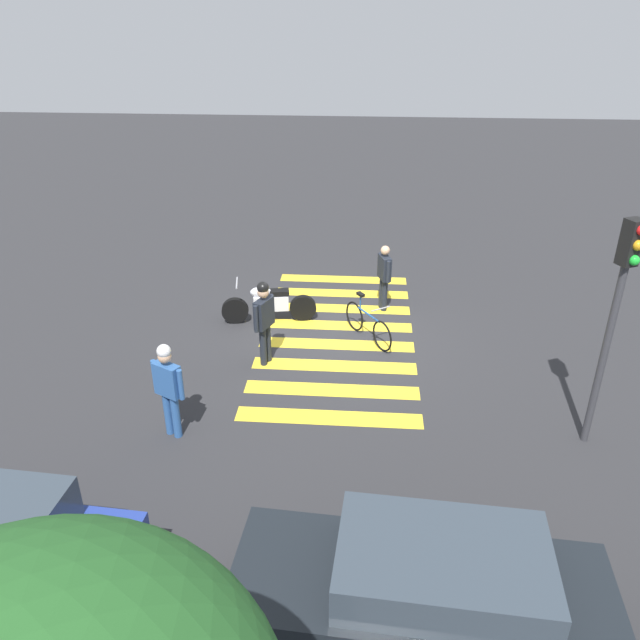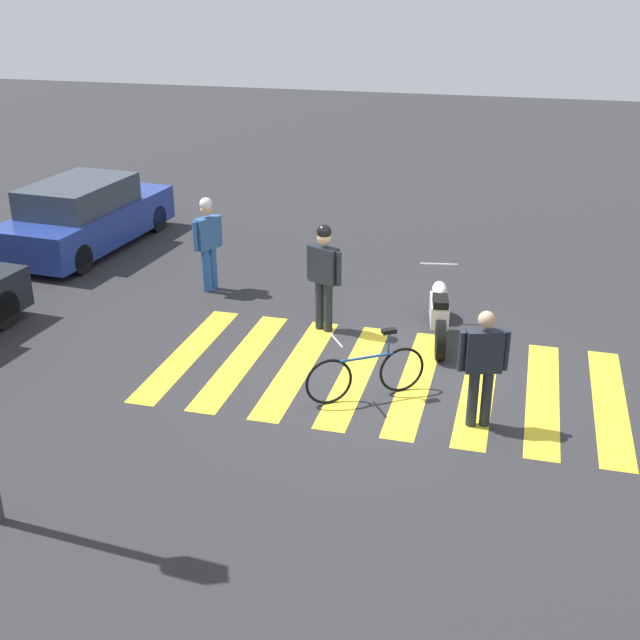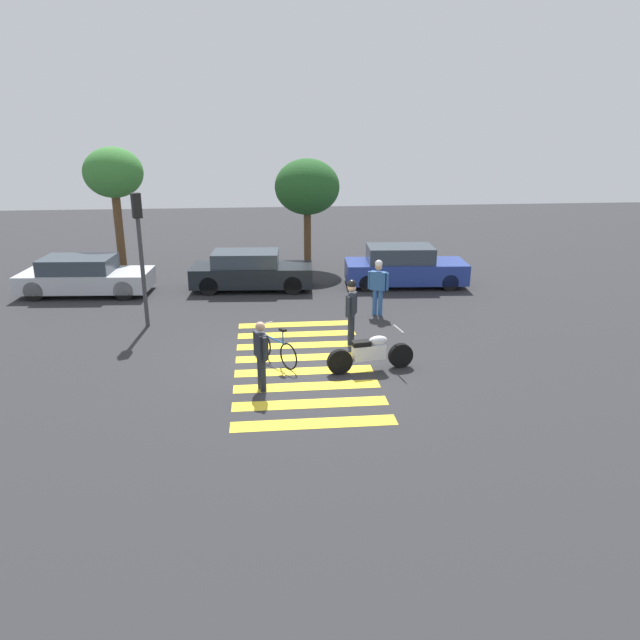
% 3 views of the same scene
% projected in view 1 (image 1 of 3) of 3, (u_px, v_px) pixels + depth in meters
% --- Properties ---
extents(ground_plane, '(60.00, 60.00, 0.00)m').
position_uv_depth(ground_plane, '(338.00, 335.00, 14.06)').
color(ground_plane, '#2B2B2D').
extents(police_motorcycle, '(2.19, 0.67, 1.03)m').
position_uv_depth(police_motorcycle, '(269.00, 304.00, 14.45)').
color(police_motorcycle, black).
rests_on(police_motorcycle, ground_plane).
extents(leaning_bicycle, '(1.03, 1.49, 1.00)m').
position_uv_depth(leaning_bicycle, '(368.00, 324.00, 13.70)').
color(leaning_bicycle, black).
rests_on(leaning_bicycle, ground_plane).
extents(officer_on_foot, '(0.37, 0.64, 1.82)m').
position_uv_depth(officer_on_foot, '(264.00, 317.00, 12.50)').
color(officer_on_foot, '#1E232D').
rests_on(officer_on_foot, ground_plane).
extents(officer_by_motorcycle, '(0.33, 0.63, 1.63)m').
position_uv_depth(officer_by_motorcycle, '(384.00, 274.00, 14.83)').
color(officer_by_motorcycle, '#1E232D').
rests_on(officer_by_motorcycle, ground_plane).
extents(pedestrian_bystander, '(0.60, 0.40, 1.78)m').
position_uv_depth(pedestrian_bystander, '(168.00, 384.00, 10.37)').
color(pedestrian_bystander, '#2D5999').
rests_on(pedestrian_bystander, ground_plane).
extents(crosswalk_stripes, '(3.37, 6.75, 0.01)m').
position_uv_depth(crosswalk_stripes, '(338.00, 335.00, 14.06)').
color(crosswalk_stripes, yellow).
rests_on(crosswalk_stripes, ground_plane).
extents(car_black_suv, '(4.45, 1.98, 1.40)m').
position_uv_depth(car_black_suv, '(425.00, 593.00, 7.13)').
color(car_black_suv, black).
rests_on(car_black_suv, ground_plane).
extents(traffic_light_pole, '(0.32, 0.36, 3.92)m').
position_uv_depth(traffic_light_pole, '(618.00, 300.00, 9.48)').
color(traffic_light_pole, '#38383D').
rests_on(traffic_light_pole, ground_plane).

